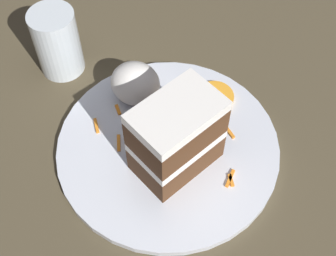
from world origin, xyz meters
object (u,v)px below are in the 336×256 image
Objects in this scene: drinking_glass at (58,46)px; plate at (168,147)px; cream_dollop at (135,83)px; cake_slice at (176,137)px; orange_garnish at (215,97)px.

plate is at bearing 163.40° from drinking_glass.
cream_dollop is at bearing -34.63° from plate.
cake_slice is at bearing 160.80° from drinking_glass.
cream_dollop is 0.68× the size of drinking_glass.
drinking_glass is (0.22, 0.04, 0.03)m from orange_garnish.
cake_slice is 0.11m from cream_dollop.
cream_dollop is at bearing 175.90° from drinking_glass.
cake_slice is 1.77× the size of cream_dollop.
plate is 5.47× the size of orange_garnish.
cream_dollop is 1.29× the size of orange_garnish.
cake_slice is at bearing 138.95° from plate.
plate is 2.88× the size of drinking_glass.
cake_slice is (-0.02, 0.02, 0.06)m from plate.
cake_slice reaches higher than drinking_glass.
plate is 0.09m from cream_dollop.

